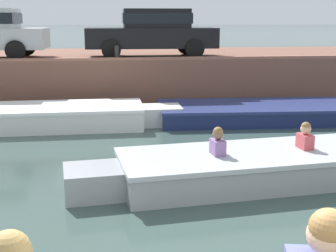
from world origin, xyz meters
name	(u,v)px	position (x,y,z in m)	size (l,w,h in m)	color
ground_plane	(176,171)	(0.00, 5.92, 0.00)	(400.00, 400.00, 0.00)	#384C47
far_quay_wall	(143,75)	(0.00, 14.84, 0.79)	(60.00, 6.00, 1.58)	brown
far_wall_coping	(149,59)	(0.00, 11.96, 1.62)	(60.00, 0.24, 0.08)	#925F4C
boat_moored_west_white	(49,117)	(-2.83, 9.93, 0.29)	(6.54, 1.93, 0.58)	white
boat_moored_central_navy	(272,112)	(3.31, 10.12, 0.23)	(6.99, 2.50, 0.46)	navy
motorboat_passing	(243,167)	(1.08, 5.19, 0.28)	(5.85, 2.26, 1.03)	#93999E
car_left_inner_black	(153,31)	(0.22, 13.19, 2.42)	(4.23, 1.94, 1.54)	black
mooring_bollard_mid	(117,52)	(-0.99, 12.09, 1.81)	(0.15, 0.15, 0.45)	#2D2B28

